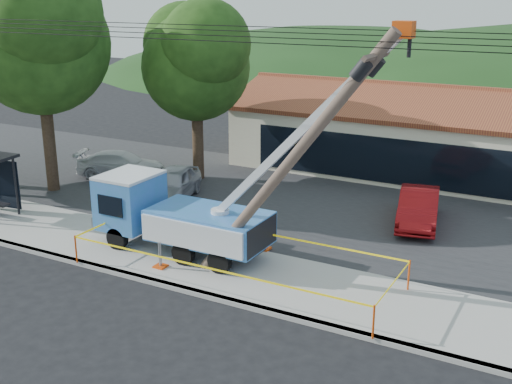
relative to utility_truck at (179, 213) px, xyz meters
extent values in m
plane|color=black|center=(2.25, -4.57, -1.57)|extent=(120.00, 120.00, 0.00)
cube|color=#B0ADA5|center=(2.25, -2.47, -1.50)|extent=(60.00, 0.25, 0.15)
cube|color=#B0ADA5|center=(2.25, -0.57, -1.50)|extent=(60.00, 4.00, 0.15)
cube|color=#28282B|center=(2.25, 7.43, -1.52)|extent=(60.00, 12.00, 0.10)
cube|color=beige|center=(6.25, 15.43, 0.13)|extent=(22.00, 8.00, 3.40)
cube|color=black|center=(6.25, 11.41, -0.14)|extent=(18.04, 0.08, 2.21)
cube|color=maroon|center=(6.25, 13.43, 2.33)|extent=(22.50, 4.53, 1.52)
cube|color=maroon|center=(6.25, 17.43, 2.33)|extent=(22.50, 4.53, 1.52)
cube|color=maroon|center=(6.25, 15.43, 2.98)|extent=(22.50, 0.30, 0.25)
cylinder|color=#332316|center=(-9.75, 3.43, 0.96)|extent=(0.56, 0.56, 5.06)
sphere|color=#1A390F|center=(-9.75, 3.43, 5.33)|extent=(6.30, 6.30, 6.30)
sphere|color=#1A390F|center=(-11.01, 4.27, 6.48)|extent=(5.04, 5.04, 5.04)
sphere|color=#1A390F|center=(-8.49, 2.59, 6.71)|extent=(5.04, 5.04, 5.04)
cylinder|color=#332316|center=(-4.75, 8.43, 0.52)|extent=(0.56, 0.56, 4.18)
sphere|color=#1A390F|center=(-4.75, 8.43, 4.13)|extent=(5.25, 5.25, 5.25)
sphere|color=#1A390F|center=(-5.80, 9.13, 5.08)|extent=(4.20, 4.20, 4.20)
sphere|color=#1A390F|center=(-3.70, 7.73, 5.27)|extent=(4.20, 4.20, 4.20)
ellipsoid|color=#173413|center=(-12.75, 50.43, -1.57)|extent=(78.40, 56.00, 28.00)
cylinder|color=black|center=(2.25, -1.47, 6.21)|extent=(60.00, 0.02, 0.02)
cylinder|color=black|center=(2.25, -0.97, 6.33)|extent=(60.00, 0.02, 0.02)
cylinder|color=black|center=(2.25, -0.47, 6.45)|extent=(60.00, 0.02, 0.02)
cylinder|color=black|center=(2.25, -0.07, 6.57)|extent=(60.00, 0.02, 0.02)
cylinder|color=black|center=(-2.10, -0.96, -1.02)|extent=(0.82, 0.27, 0.82)
cylinder|color=black|center=(-2.10, 0.96, -1.02)|extent=(0.82, 0.27, 0.82)
cylinder|color=black|center=(0.83, -0.96, -1.02)|extent=(0.82, 0.27, 0.82)
cylinder|color=black|center=(0.83, 0.96, -1.02)|extent=(0.82, 0.27, 0.82)
cylinder|color=black|center=(2.29, -0.96, -1.02)|extent=(0.82, 0.27, 0.82)
cylinder|color=black|center=(2.29, 0.96, -1.02)|extent=(0.82, 0.27, 0.82)
cube|color=black|center=(0.28, 0.00, -0.80)|extent=(6.04, 0.91, 0.23)
cube|color=teal|center=(-2.19, 0.00, 0.12)|extent=(1.83, 2.19, 1.92)
cube|color=silver|center=(-2.19, 0.00, 1.13)|extent=(1.83, 2.19, 0.11)
cube|color=black|center=(-3.06, 0.00, 0.26)|extent=(0.07, 1.65, 0.82)
cube|color=gray|center=(-3.15, 0.00, -0.61)|extent=(0.14, 2.10, 0.46)
cube|color=teal|center=(1.29, 0.00, -0.25)|extent=(4.21, 2.19, 1.10)
cylinder|color=silver|center=(1.75, 0.00, 0.17)|extent=(0.64, 0.64, 0.55)
cube|color=silver|center=(4.77, 0.00, 3.50)|extent=(6.23, 0.26, 6.40)
cube|color=gray|center=(5.04, 0.00, 3.73)|extent=(3.75, 0.16, 3.85)
cube|color=#DB430B|center=(7.80, -0.18, 6.61)|extent=(0.55, 0.46, 0.46)
cube|color=#DB430B|center=(0.28, -1.55, -1.40)|extent=(0.41, 0.41, 0.07)
cube|color=#DB430B|center=(2.66, 1.56, -1.40)|extent=(0.41, 0.41, 0.07)
cylinder|color=brown|center=(4.70, -0.81, 2.60)|extent=(6.47, 0.34, 8.25)
cube|color=brown|center=(7.27, -0.81, 5.93)|extent=(0.18, 1.94, 0.18)
cylinder|color=black|center=(7.05, -0.27, 5.61)|extent=(0.64, 0.39, 0.66)
cylinder|color=black|center=(7.05, -1.35, 5.61)|extent=(0.64, 0.39, 0.66)
cylinder|color=black|center=(-8.27, -0.01, -0.17)|extent=(0.11, 0.11, 2.49)
cylinder|color=#DB430B|center=(-2.50, -2.64, -0.92)|extent=(0.06, 0.06, 1.01)
cylinder|color=#DB430B|center=(8.20, -2.64, -0.92)|extent=(0.06, 0.06, 1.01)
cylinder|color=#DB430B|center=(8.20, 0.78, -0.92)|extent=(0.06, 0.06, 1.01)
cylinder|color=#DB430B|center=(-2.50, 0.78, -0.92)|extent=(0.06, 0.06, 1.01)
cube|color=yellow|center=(2.85, -2.64, -0.47)|extent=(10.71, 0.01, 0.06)
cube|color=yellow|center=(8.20, -0.93, -0.47)|extent=(0.01, 3.42, 0.06)
cube|color=yellow|center=(2.85, 0.78, -0.47)|extent=(10.71, 0.01, 0.06)
cube|color=yellow|center=(-2.50, -0.93, -0.47)|extent=(0.01, 3.42, 0.06)
imported|color=#9FA1A6|center=(-3.80, 4.84, -1.57)|extent=(2.88, 4.66, 1.48)
imported|color=maroon|center=(6.84, 6.99, -1.57)|extent=(2.41, 4.60, 1.44)
imported|color=silver|center=(-8.28, 6.68, -1.57)|extent=(4.90, 3.33, 1.32)
camera|label=1|loc=(12.80, -17.70, 7.60)|focal=45.00mm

